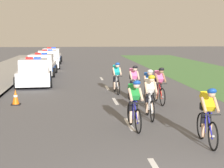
{
  "coord_description": "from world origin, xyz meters",
  "views": [
    {
      "loc": [
        -1.69,
        -5.12,
        2.83
      ],
      "look_at": [
        -0.4,
        7.37,
        1.1
      ],
      "focal_mm": 57.4,
      "sensor_mm": 36.0,
      "label": 1
    }
  ],
  "objects_px": {
    "cyclist_lead": "(208,115)",
    "cyclist_second": "(134,104)",
    "cyclist_seventh": "(116,77)",
    "cyclist_fourth": "(149,88)",
    "traffic_cone_near": "(16,97)",
    "cyclist_fifth": "(159,85)",
    "police_car_nearest": "(34,73)",
    "police_car_third": "(48,60)",
    "cyclist_sixth": "(134,82)",
    "cyclist_third": "(150,96)",
    "police_car_second": "(42,66)",
    "police_car_furthest": "(52,56)"
  },
  "relations": [
    {
      "from": "cyclist_seventh",
      "to": "cyclist_lead",
      "type": "bearing_deg",
      "value": -80.64
    },
    {
      "from": "cyclist_fifth",
      "to": "cyclist_seventh",
      "type": "height_order",
      "value": "same"
    },
    {
      "from": "cyclist_second",
      "to": "cyclist_seventh",
      "type": "height_order",
      "value": "same"
    },
    {
      "from": "cyclist_lead",
      "to": "cyclist_second",
      "type": "relative_size",
      "value": 1.0
    },
    {
      "from": "cyclist_third",
      "to": "cyclist_seventh",
      "type": "xyz_separation_m",
      "value": [
        -0.52,
        5.4,
        0.0
      ]
    },
    {
      "from": "police_car_second",
      "to": "police_car_third",
      "type": "distance_m",
      "value": 5.68
    },
    {
      "from": "cyclist_lead",
      "to": "traffic_cone_near",
      "type": "relative_size",
      "value": 2.69
    },
    {
      "from": "traffic_cone_near",
      "to": "cyclist_fifth",
      "type": "bearing_deg",
      "value": -3.23
    },
    {
      "from": "cyclist_fifth",
      "to": "police_car_nearest",
      "type": "relative_size",
      "value": 0.38
    },
    {
      "from": "cyclist_second",
      "to": "cyclist_sixth",
      "type": "distance_m",
      "value": 5.02
    },
    {
      "from": "police_car_furthest",
      "to": "police_car_second",
      "type": "bearing_deg",
      "value": -90.0
    },
    {
      "from": "cyclist_fourth",
      "to": "traffic_cone_near",
      "type": "bearing_deg",
      "value": 168.33
    },
    {
      "from": "cyclist_fourth",
      "to": "cyclist_sixth",
      "type": "height_order",
      "value": "same"
    },
    {
      "from": "cyclist_lead",
      "to": "cyclist_second",
      "type": "distance_m",
      "value": 2.36
    },
    {
      "from": "cyclist_third",
      "to": "police_car_second",
      "type": "xyz_separation_m",
      "value": [
        -4.85,
        13.72,
        -0.11
      ]
    },
    {
      "from": "cyclist_sixth",
      "to": "police_car_furthest",
      "type": "distance_m",
      "value": 21.56
    },
    {
      "from": "cyclist_lead",
      "to": "cyclist_seventh",
      "type": "height_order",
      "value": "same"
    },
    {
      "from": "cyclist_lead",
      "to": "cyclist_third",
      "type": "xyz_separation_m",
      "value": [
        -0.87,
        3.02,
        0.0
      ]
    },
    {
      "from": "cyclist_second",
      "to": "traffic_cone_near",
      "type": "distance_m",
      "value": 5.96
    },
    {
      "from": "cyclist_lead",
      "to": "police_car_nearest",
      "type": "xyz_separation_m",
      "value": [
        -5.72,
        11.9,
        -0.11
      ]
    },
    {
      "from": "cyclist_sixth",
      "to": "police_car_nearest",
      "type": "relative_size",
      "value": 0.38
    },
    {
      "from": "cyclist_fifth",
      "to": "cyclist_seventh",
      "type": "bearing_deg",
      "value": 117.37
    },
    {
      "from": "police_car_second",
      "to": "cyclist_third",
      "type": "bearing_deg",
      "value": -70.54
    },
    {
      "from": "cyclist_fifth",
      "to": "police_car_third",
      "type": "distance_m",
      "value": 17.78
    },
    {
      "from": "cyclist_third",
      "to": "police_car_third",
      "type": "distance_m",
      "value": 20.0
    },
    {
      "from": "traffic_cone_near",
      "to": "police_car_third",
      "type": "bearing_deg",
      "value": 89.71
    },
    {
      "from": "cyclist_lead",
      "to": "police_car_third",
      "type": "bearing_deg",
      "value": 104.3
    },
    {
      "from": "cyclist_lead",
      "to": "police_car_furthest",
      "type": "distance_m",
      "value": 28.25
    },
    {
      "from": "police_car_nearest",
      "to": "cyclist_third",
      "type": "bearing_deg",
      "value": -61.38
    },
    {
      "from": "cyclist_sixth",
      "to": "police_car_second",
      "type": "distance_m",
      "value": 11.19
    },
    {
      "from": "cyclist_sixth",
      "to": "police_car_furthest",
      "type": "height_order",
      "value": "police_car_furthest"
    },
    {
      "from": "police_car_second",
      "to": "police_car_furthest",
      "type": "relative_size",
      "value": 1.0
    },
    {
      "from": "cyclist_second",
      "to": "cyclist_fifth",
      "type": "relative_size",
      "value": 1.0
    },
    {
      "from": "cyclist_sixth",
      "to": "cyclist_fifth",
      "type": "bearing_deg",
      "value": -49.93
    },
    {
      "from": "police_car_second",
      "to": "police_car_furthest",
      "type": "xyz_separation_m",
      "value": [
        0.0,
        10.93,
        0.0
      ]
    },
    {
      "from": "cyclist_fourth",
      "to": "cyclist_lead",
      "type": "bearing_deg",
      "value": -83.7
    },
    {
      "from": "cyclist_second",
      "to": "police_car_furthest",
      "type": "height_order",
      "value": "police_car_furthest"
    },
    {
      "from": "cyclist_lead",
      "to": "police_car_second",
      "type": "xyz_separation_m",
      "value": [
        -5.72,
        16.74,
        -0.11
      ]
    },
    {
      "from": "cyclist_seventh",
      "to": "cyclist_fourth",
      "type": "bearing_deg",
      "value": -76.56
    },
    {
      "from": "cyclist_fourth",
      "to": "police_car_second",
      "type": "relative_size",
      "value": 0.39
    },
    {
      "from": "cyclist_seventh",
      "to": "police_car_second",
      "type": "height_order",
      "value": "police_car_second"
    },
    {
      "from": "police_car_second",
      "to": "police_car_furthest",
      "type": "distance_m",
      "value": 10.93
    },
    {
      "from": "police_car_furthest",
      "to": "cyclist_fourth",
      "type": "bearing_deg",
      "value": -77.2
    },
    {
      "from": "police_car_second",
      "to": "cyclist_sixth",
      "type": "bearing_deg",
      "value": -64.09
    },
    {
      "from": "cyclist_seventh",
      "to": "police_car_nearest",
      "type": "relative_size",
      "value": 0.38
    },
    {
      "from": "cyclist_fifth",
      "to": "cyclist_lead",
      "type": "bearing_deg",
      "value": -90.66
    },
    {
      "from": "cyclist_seventh",
      "to": "police_car_nearest",
      "type": "bearing_deg",
      "value": 141.19
    },
    {
      "from": "cyclist_sixth",
      "to": "traffic_cone_near",
      "type": "height_order",
      "value": "cyclist_sixth"
    },
    {
      "from": "cyclist_fourth",
      "to": "cyclist_fifth",
      "type": "height_order",
      "value": "same"
    },
    {
      "from": "cyclist_sixth",
      "to": "traffic_cone_near",
      "type": "relative_size",
      "value": 2.69
    }
  ]
}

